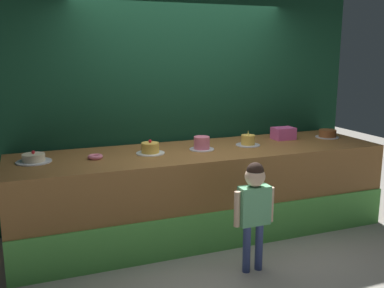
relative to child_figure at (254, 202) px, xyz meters
name	(u,v)px	position (x,y,z in m)	size (l,w,h in m)	color
ground_plane	(222,250)	(-0.08, 0.48, -0.66)	(12.00, 12.00, 0.00)	gray
stage_platform	(202,191)	(-0.08, 1.01, -0.20)	(4.00, 1.09, 0.93)	brown
curtain_backdrop	(182,103)	(-0.08, 1.65, 0.71)	(4.47, 0.08, 2.73)	#113823
child_figure	(254,202)	(0.00, 0.00, 0.00)	(0.39, 0.18, 1.02)	#3F4C8C
pink_box	(283,133)	(1.05, 1.19, 0.34)	(0.25, 0.19, 0.14)	#E65AA4
donut	(95,157)	(-1.22, 1.01, 0.29)	(0.15, 0.15, 0.04)	pink
cake_far_left	(34,158)	(-1.79, 1.09, 0.30)	(0.33, 0.33, 0.11)	silver
cake_left	(150,149)	(-0.65, 1.03, 0.32)	(0.30, 0.30, 0.15)	white
cake_center	(202,144)	(-0.08, 1.02, 0.33)	(0.27, 0.27, 0.14)	silver
cake_right	(248,141)	(0.48, 1.03, 0.32)	(0.27, 0.27, 0.17)	silver
cake_far_right	(327,134)	(1.62, 1.09, 0.31)	(0.28, 0.28, 0.09)	silver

